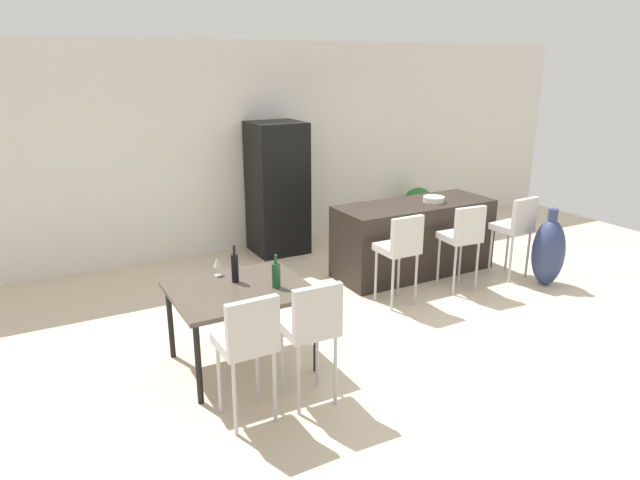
# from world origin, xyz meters

# --- Properties ---
(ground_plane) EXTENTS (10.00, 10.00, 0.00)m
(ground_plane) POSITION_xyz_m (0.00, 0.00, 0.00)
(ground_plane) COLOR beige
(back_wall) EXTENTS (10.00, 0.12, 2.90)m
(back_wall) POSITION_xyz_m (0.00, 2.70, 1.45)
(back_wall) COLOR silver
(back_wall) RESTS_ON ground_plane
(kitchen_island) EXTENTS (2.06, 0.77, 0.92)m
(kitchen_island) POSITION_xyz_m (0.68, 0.65, 0.46)
(kitchen_island) COLOR black
(kitchen_island) RESTS_ON ground_plane
(bar_chair_left) EXTENTS (0.41, 0.41, 1.05)m
(bar_chair_left) POSITION_xyz_m (-0.09, -0.12, 0.70)
(bar_chair_left) COLOR beige
(bar_chair_left) RESTS_ON ground_plane
(bar_chair_middle) EXTENTS (0.43, 0.43, 1.05)m
(bar_chair_middle) POSITION_xyz_m (0.80, -0.12, 0.70)
(bar_chair_middle) COLOR beige
(bar_chair_middle) RESTS_ON ground_plane
(bar_chair_right) EXTENTS (0.43, 0.43, 1.05)m
(bar_chair_right) POSITION_xyz_m (1.66, -0.12, 0.70)
(bar_chair_right) COLOR beige
(bar_chair_right) RESTS_ON ground_plane
(dining_table) EXTENTS (1.17, 0.98, 0.74)m
(dining_table) POSITION_xyz_m (-2.11, -0.52, 0.67)
(dining_table) COLOR #4C4238
(dining_table) RESTS_ON ground_plane
(dining_chair_near) EXTENTS (0.41, 0.41, 1.05)m
(dining_chair_near) POSITION_xyz_m (-2.38, -1.37, 0.70)
(dining_chair_near) COLOR beige
(dining_chair_near) RESTS_ON ground_plane
(dining_chair_far) EXTENTS (0.41, 0.41, 1.05)m
(dining_chair_far) POSITION_xyz_m (-1.85, -1.37, 0.70)
(dining_chair_far) COLOR beige
(dining_chair_far) RESTS_ON ground_plane
(wine_bottle_far) EXTENTS (0.07, 0.07, 0.34)m
(wine_bottle_far) POSITION_xyz_m (-2.09, -0.36, 0.87)
(wine_bottle_far) COLOR black
(wine_bottle_far) RESTS_ON dining_table
(wine_bottle_end) EXTENTS (0.07, 0.07, 0.30)m
(wine_bottle_end) POSITION_xyz_m (-1.82, -0.65, 0.86)
(wine_bottle_end) COLOR #194723
(wine_bottle_end) RESTS_ON dining_table
(wine_glass_left) EXTENTS (0.07, 0.07, 0.17)m
(wine_glass_left) POSITION_xyz_m (-2.18, -0.13, 0.86)
(wine_glass_left) COLOR silver
(wine_glass_left) RESTS_ON dining_table
(refrigerator) EXTENTS (0.72, 0.68, 1.84)m
(refrigerator) POSITION_xyz_m (-0.49, 2.26, 0.92)
(refrigerator) COLOR black
(refrigerator) RESTS_ON ground_plane
(fruit_bowl) EXTENTS (0.27, 0.27, 0.07)m
(fruit_bowl) POSITION_xyz_m (0.92, 0.59, 0.96)
(fruit_bowl) COLOR beige
(fruit_bowl) RESTS_ON kitchen_island
(floor_vase) EXTENTS (0.38, 0.38, 0.96)m
(floor_vase) POSITION_xyz_m (1.86, -0.48, 0.42)
(floor_vase) COLOR navy
(floor_vase) RESTS_ON ground_plane
(potted_plant) EXTENTS (0.47, 0.47, 0.67)m
(potted_plant) POSITION_xyz_m (2.01, 2.25, 0.40)
(potted_plant) COLOR beige
(potted_plant) RESTS_ON ground_plane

